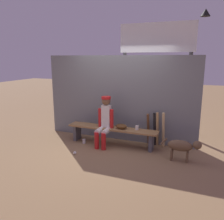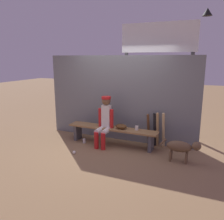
{
  "view_description": "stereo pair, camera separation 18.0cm",
  "coord_description": "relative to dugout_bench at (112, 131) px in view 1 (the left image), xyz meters",
  "views": [
    {
      "loc": [
        2.03,
        -5.13,
        2.15
      ],
      "look_at": [
        0.0,
        0.0,
        0.9
      ],
      "focal_mm": 37.07,
      "sensor_mm": 36.0,
      "label": 1
    },
    {
      "loc": [
        2.2,
        -5.06,
        2.15
      ],
      "look_at": [
        0.0,
        0.0,
        0.9
      ],
      "focal_mm": 37.07,
      "sensor_mm": 36.0,
      "label": 2
    }
  ],
  "objects": [
    {
      "name": "baseball",
      "position": [
        -0.56,
        -0.88,
        -0.31
      ],
      "size": [
        0.07,
        0.07,
        0.07
      ],
      "primitive_type": "sphere",
      "color": "white",
      "rests_on": "ground_plane"
    },
    {
      "name": "bat_wood_natural",
      "position": [
        1.22,
        0.28,
        0.1
      ],
      "size": [
        0.07,
        0.23,
        0.89
      ],
      "primitive_type": "cylinder",
      "rotation": [
        0.19,
        0.0,
        -0.05
      ],
      "color": "tan",
      "rests_on": "ground_plane"
    },
    {
      "name": "bat_wood_dark",
      "position": [
        0.84,
        0.34,
        0.06
      ],
      "size": [
        0.08,
        0.25,
        0.82
      ],
      "primitive_type": "cylinder",
      "rotation": [
        0.22,
        0.0,
        -0.06
      ],
      "color": "brown",
      "rests_on": "ground_plane"
    },
    {
      "name": "chainlink_fence",
      "position": [
        0.0,
        0.46,
        0.76
      ],
      "size": [
        4.07,
        0.03,
        2.21
      ],
      "primitive_type": "cube",
      "color": "slate",
      "rests_on": "ground_plane"
    },
    {
      "name": "scoreboard",
      "position": [
        0.83,
        1.36,
        1.98
      ],
      "size": [
        2.32,
        0.27,
        3.31
      ],
      "color": "#3F3F42",
      "rests_on": "ground_plane"
    },
    {
      "name": "bat_aluminum_black",
      "position": [
        1.0,
        0.33,
        0.08
      ],
      "size": [
        0.1,
        0.19,
        0.85
      ],
      "primitive_type": "cylinder",
      "rotation": [
        0.13,
        0.0,
        -0.2
      ],
      "color": "black",
      "rests_on": "ground_plane"
    },
    {
      "name": "ground_plane",
      "position": [
        0.0,
        0.0,
        -0.35
      ],
      "size": [
        30.0,
        30.0,
        0.0
      ],
      "primitive_type": "plane",
      "color": "olive"
    },
    {
      "name": "dog",
      "position": [
        1.74,
        -0.34,
        -0.01
      ],
      "size": [
        0.84,
        0.2,
        0.49
      ],
      "color": "brown",
      "rests_on": "ground_plane"
    },
    {
      "name": "cup_on_bench",
      "position": [
        0.63,
        0.05,
        0.16
      ],
      "size": [
        0.08,
        0.08,
        0.11
      ],
      "primitive_type": "cylinder",
      "color": "silver",
      "rests_on": "dugout_bench"
    },
    {
      "name": "dugout_bench",
      "position": [
        0.0,
        0.0,
        0.0
      ],
      "size": [
        2.3,
        0.36,
        0.45
      ],
      "color": "olive",
      "rests_on": "ground_plane"
    },
    {
      "name": "cup_on_ground",
      "position": [
        -0.7,
        -0.18,
        -0.29
      ],
      "size": [
        0.08,
        0.08,
        0.11
      ],
      "primitive_type": "cylinder",
      "color": "silver",
      "rests_on": "ground_plane"
    },
    {
      "name": "baseball_glove",
      "position": [
        0.25,
        0.0,
        0.16
      ],
      "size": [
        0.28,
        0.2,
        0.12
      ],
      "primitive_type": "ellipsoid",
      "color": "#593819",
      "rests_on": "dugout_bench"
    },
    {
      "name": "bat_wood_tan",
      "position": [
        1.07,
        0.35,
        0.08
      ],
      "size": [
        0.08,
        0.18,
        0.86
      ],
      "primitive_type": "cylinder",
      "rotation": [
        0.14,
        0.0,
        -0.06
      ],
      "color": "tan",
      "rests_on": "ground_plane"
    },
    {
      "name": "player_seated",
      "position": [
        -0.16,
        -0.11,
        0.31
      ],
      "size": [
        0.41,
        0.55,
        1.23
      ],
      "color": "silver",
      "rests_on": "ground_plane"
    }
  ]
}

